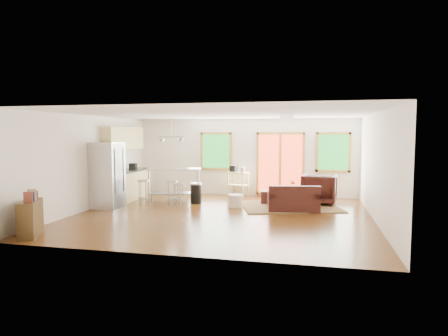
% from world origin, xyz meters
% --- Properties ---
extents(floor, '(7.50, 7.00, 0.02)m').
position_xyz_m(floor, '(0.00, 0.00, -0.01)').
color(floor, '#3C200A').
rests_on(floor, ground).
extents(ceiling, '(7.50, 7.00, 0.02)m').
position_xyz_m(ceiling, '(0.00, 0.00, 2.61)').
color(ceiling, white).
rests_on(ceiling, ground).
extents(back_wall, '(7.50, 0.02, 2.60)m').
position_xyz_m(back_wall, '(0.00, 3.51, 1.30)').
color(back_wall, white).
rests_on(back_wall, ground).
extents(left_wall, '(0.02, 7.00, 2.60)m').
position_xyz_m(left_wall, '(-3.76, 0.00, 1.30)').
color(left_wall, white).
rests_on(left_wall, ground).
extents(right_wall, '(0.02, 7.00, 2.60)m').
position_xyz_m(right_wall, '(3.76, 0.00, 1.30)').
color(right_wall, white).
rests_on(right_wall, ground).
extents(front_wall, '(7.50, 0.02, 2.60)m').
position_xyz_m(front_wall, '(0.00, -3.51, 1.30)').
color(front_wall, white).
rests_on(front_wall, ground).
extents(window_left, '(1.10, 0.05, 1.30)m').
position_xyz_m(window_left, '(-1.00, 3.46, 1.50)').
color(window_left, '#1A601F').
rests_on(window_left, back_wall).
extents(french_doors, '(1.60, 0.05, 2.10)m').
position_xyz_m(french_doors, '(1.20, 3.46, 1.10)').
color(french_doors, red).
rests_on(french_doors, back_wall).
extents(window_right, '(1.10, 0.05, 1.30)m').
position_xyz_m(window_right, '(2.90, 3.46, 1.50)').
color(window_right, '#1A601F').
rests_on(window_right, back_wall).
extents(rug, '(3.15, 2.74, 0.03)m').
position_xyz_m(rug, '(1.64, 1.61, 0.01)').
color(rug, '#48653A').
rests_on(rug, floor).
extents(loveseat, '(1.46, 0.97, 0.72)m').
position_xyz_m(loveseat, '(1.77, 0.98, 0.29)').
color(loveseat, black).
rests_on(loveseat, floor).
extents(coffee_table, '(1.23, 0.93, 0.44)m').
position_xyz_m(coffee_table, '(1.89, 1.86, 0.38)').
color(coffee_table, '#3C2912').
rests_on(coffee_table, floor).
extents(armchair, '(1.07, 1.02, 1.00)m').
position_xyz_m(armchair, '(2.47, 2.25, 0.50)').
color(armchair, black).
rests_on(armchair, floor).
extents(ottoman, '(0.64, 0.64, 0.39)m').
position_xyz_m(ottoman, '(1.04, 2.08, 0.19)').
color(ottoman, black).
rests_on(ottoman, floor).
extents(pouf, '(0.42, 0.42, 0.36)m').
position_xyz_m(pouf, '(0.12, 1.22, 0.18)').
color(pouf, silver).
rests_on(pouf, floor).
extents(vase, '(0.25, 0.25, 0.33)m').
position_xyz_m(vase, '(1.71, 1.89, 0.52)').
color(vase, silver).
rests_on(vase, coffee_table).
extents(book, '(0.21, 0.04, 0.28)m').
position_xyz_m(book, '(2.29, 1.94, 0.54)').
color(book, brown).
rests_on(book, coffee_table).
extents(cabinets, '(0.64, 2.24, 2.30)m').
position_xyz_m(cabinets, '(-3.49, 1.70, 0.93)').
color(cabinets, '#D6C278').
rests_on(cabinets, floor).
extents(refrigerator, '(0.79, 0.75, 1.85)m').
position_xyz_m(refrigerator, '(-3.34, 0.27, 0.93)').
color(refrigerator, '#B7BABC').
rests_on(refrigerator, floor).
extents(island, '(1.75, 1.04, 1.04)m').
position_xyz_m(island, '(-1.88, 1.67, 0.71)').
color(island, '#B7BABC').
rests_on(island, floor).
extents(cup, '(0.12, 0.10, 0.12)m').
position_xyz_m(cup, '(-1.66, 1.70, 1.01)').
color(cup, white).
rests_on(cup, island).
extents(bar_stool_a, '(0.41, 0.41, 0.75)m').
position_xyz_m(bar_stool_a, '(-2.56, 0.90, 0.56)').
color(bar_stool_a, '#B7BABC').
rests_on(bar_stool_a, floor).
extents(bar_stool_b, '(0.42, 0.42, 0.72)m').
position_xyz_m(bar_stool_b, '(-1.75, 1.09, 0.54)').
color(bar_stool_b, '#B7BABC').
rests_on(bar_stool_b, floor).
extents(bar_stool_c, '(0.36, 0.36, 0.64)m').
position_xyz_m(bar_stool_c, '(-1.54, 1.09, 0.48)').
color(bar_stool_c, '#B7BABC').
rests_on(bar_stool_c, floor).
extents(trash_can, '(0.42, 0.42, 0.62)m').
position_xyz_m(trash_can, '(-1.15, 1.55, 0.31)').
color(trash_can, black).
rests_on(trash_can, floor).
extents(kitchen_cart, '(0.78, 0.65, 1.03)m').
position_xyz_m(kitchen_cart, '(-0.20, 3.21, 0.70)').
color(kitchen_cart, '#D6C278').
rests_on(kitchen_cart, floor).
extents(bookshelf, '(0.63, 0.88, 0.97)m').
position_xyz_m(bookshelf, '(-3.35, -2.89, 0.38)').
color(bookshelf, '#3C2912').
rests_on(bookshelf, floor).
extents(ceiling_flush, '(0.35, 0.35, 0.12)m').
position_xyz_m(ceiling_flush, '(1.60, 0.60, 2.53)').
color(ceiling_flush, white).
rests_on(ceiling_flush, ceiling).
extents(pendant_light, '(0.80, 0.18, 0.79)m').
position_xyz_m(pendant_light, '(-1.90, 1.50, 1.90)').
color(pendant_light, gray).
rests_on(pendant_light, ceiling).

